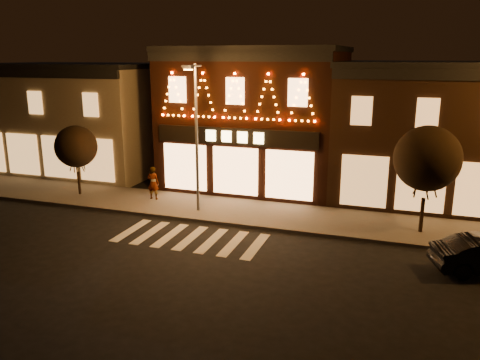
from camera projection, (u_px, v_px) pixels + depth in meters
The scene contains 9 objects.
ground at pixel (145, 276), 17.57m from camera, with size 120.00×120.00×0.00m, color black.
sidewalk_far at pixel (260, 214), 24.26m from camera, with size 44.00×4.00×0.15m, color #47423D.
building_left at pixel (79, 117), 33.55m from camera, with size 12.20×8.28×7.30m.
building_pulp at pixel (257, 117), 29.34m from camera, with size 10.20×8.34×8.30m.
building_right_a at pixel (423, 131), 26.48m from camera, with size 9.20×8.28×7.50m.
streetlamp_mid at pixel (195, 127), 23.34m from camera, with size 0.63×1.67×7.28m.
tree_left at pixel (76, 147), 26.83m from camera, with size 2.34×2.34×3.91m.
tree_right at pixel (427, 159), 20.76m from camera, with size 2.85×2.85×4.77m.
pedestrian at pixel (153, 183), 26.27m from camera, with size 0.67×0.44×1.83m, color gray.
Camera 1 is at (8.50, -14.16, 7.78)m, focal length 36.10 mm.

